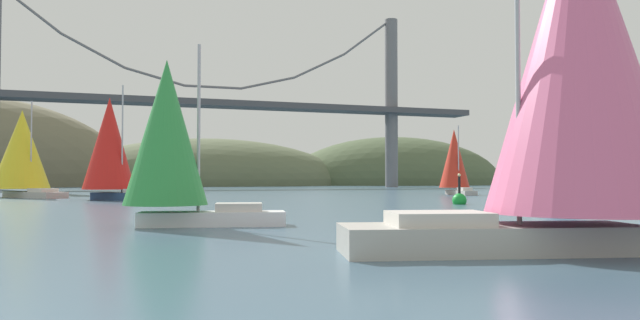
{
  "coord_description": "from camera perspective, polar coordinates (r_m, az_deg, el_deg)",
  "views": [
    {
      "loc": [
        -16.83,
        -20.47,
        2.05
      ],
      "look_at": [
        0.0,
        28.98,
        3.66
      ],
      "focal_mm": 32.51,
      "sensor_mm": 36.0,
      "label": 1
    }
  ],
  "objects": [
    {
      "name": "sailboat_pink_spinnaker",
      "position": [
        17.82,
        23.68,
        8.84
      ],
      "size": [
        9.93,
        6.28,
        11.2
      ],
      "color": "#B7B2A8",
      "rests_on": "ground_plane"
    },
    {
      "name": "headland_center",
      "position": [
        157.01,
        -10.81,
        -2.48
      ],
      "size": [
        77.17,
        44.0,
        24.98
      ],
      "primitive_type": "ellipsoid",
      "color": "#5B6647",
      "rests_on": "ground_plane"
    },
    {
      "name": "sailboat_yellow_sail",
      "position": [
        68.61,
        -27.24,
        0.75
      ],
      "size": [
        9.01,
        10.13,
        10.05
      ],
      "color": "#B7B2A8",
      "rests_on": "ground_plane"
    },
    {
      "name": "channel_buoy",
      "position": [
        46.22,
        13.56,
        -3.8
      ],
      "size": [
        1.1,
        1.1,
        2.64
      ],
      "color": "green",
      "rests_on": "ground_plane"
    },
    {
      "name": "sailboat_green_sail",
      "position": [
        25.31,
        -14.5,
        2.01
      ],
      "size": [
        7.14,
        4.13,
        7.76
      ],
      "color": "white",
      "rests_on": "ground_plane"
    },
    {
      "name": "suspension_bridge",
      "position": [
        117.73,
        -10.47,
        5.89
      ],
      "size": [
        114.27,
        6.0,
        37.37
      ],
      "color": "slate",
      "rests_on": "ground_plane"
    },
    {
      "name": "ground_plane",
      "position": [
        26.58,
        20.69,
        -6.07
      ],
      "size": [
        360.0,
        360.0,
        0.0
      ],
      "primitive_type": "plane",
      "color": "#426075"
    },
    {
      "name": "headland_right",
      "position": [
        173.43,
        7.51,
        -2.43
      ],
      "size": [
        67.67,
        44.0,
        28.26
      ],
      "primitive_type": "ellipsoid",
      "color": "#4C5B3D",
      "rests_on": "ground_plane"
    },
    {
      "name": "sailboat_red_spinnaker",
      "position": [
        57.34,
        -19.95,
        1.31
      ],
      "size": [
        8.34,
        8.49,
        10.6
      ],
      "color": "navy",
      "rests_on": "ground_plane"
    },
    {
      "name": "sailboat_white_mainsail",
      "position": [
        79.79,
        21.58,
        -0.21
      ],
      "size": [
        4.56,
        7.55,
        8.1
      ],
      "color": "#191E4C",
      "rests_on": "ground_plane"
    },
    {
      "name": "sailboat_navy_sail",
      "position": [
        62.23,
        22.71,
        0.66
      ],
      "size": [
        7.78,
        8.65,
        9.49
      ],
      "color": "black",
      "rests_on": "ground_plane"
    },
    {
      "name": "sailboat_scarlet_sail",
      "position": [
        72.38,
        13.11,
        -0.02
      ],
      "size": [
        4.1,
        6.7,
        8.35
      ],
      "color": "#B7B2A8",
      "rests_on": "ground_plane"
    }
  ]
}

